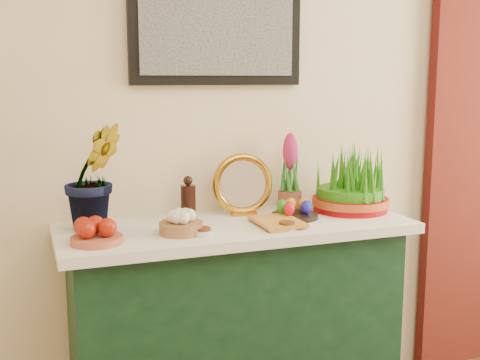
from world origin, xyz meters
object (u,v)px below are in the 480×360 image
Objects in this scene: hyacinth_green at (94,159)px; book at (258,223)px; mirror at (243,185)px; wheatgrass_sabzeh at (351,183)px; sideboard at (236,332)px.

hyacinth_green reaches higher than book.
mirror is at bearing -8.87° from hyacinth_green.
book is 0.67× the size of wheatgrass_sabzeh.
book is (0.59, -0.17, -0.26)m from hyacinth_green.
hyacinth_green is at bearing 178.14° from wheatgrass_sabzeh.
wheatgrass_sabzeh reaches higher than mirror.
sideboard is 4.91× the size of mirror.
sideboard is 0.80m from wheatgrass_sabzeh.
book reaches higher than sideboard.
sideboard is 0.91m from hyacinth_green.
sideboard is 0.49m from book.
sideboard is 3.91× the size of wheatgrass_sabzeh.
mirror reaches higher than sideboard.
hyacinth_green reaches higher than mirror.
mirror is 0.26m from book.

